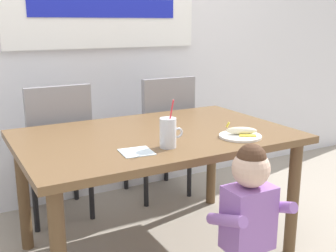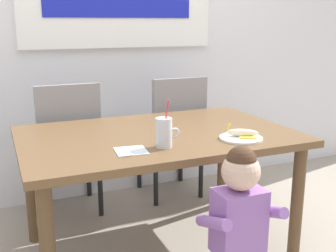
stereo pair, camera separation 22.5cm
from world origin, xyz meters
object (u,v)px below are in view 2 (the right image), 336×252
dining_table (157,148)px  peeled_banana (243,133)px  toddler_standing (239,214)px  snack_plate (241,138)px  milk_cup (164,134)px  dining_chair_left (68,142)px  paper_napkin (131,151)px  dining_chair_right (173,130)px

dining_table → peeled_banana: size_ratio=9.09×
toddler_standing → snack_plate: 0.51m
dining_table → toddler_standing: (0.11, -0.69, -0.12)m
dining_table → peeled_banana: bearing=-37.7°
milk_cup → dining_table: bearing=75.3°
dining_chair_left → milk_cup: size_ratio=3.87×
paper_napkin → dining_table: bearing=48.0°
toddler_standing → milk_cup: bearing=114.1°
milk_cup → snack_plate: (0.43, -0.03, -0.06)m
toddler_standing → peeled_banana: (0.26, 0.40, 0.24)m
toddler_standing → dining_table: bearing=99.4°
snack_plate → dining_chair_right: bearing=87.4°
dining_table → dining_chair_left: 0.81m
dining_chair_right → milk_cup: size_ratio=3.87×
dining_chair_left → dining_chair_right: (0.80, 0.00, 0.00)m
toddler_standing → paper_napkin: bearing=130.9°
peeled_banana → milk_cup: bearing=177.6°
milk_cup → peeled_banana: milk_cup is taller
dining_chair_left → peeled_banana: 1.28m
milk_cup → snack_plate: 0.44m
dining_chair_left → dining_chair_right: same height
milk_cup → peeled_banana: bearing=-2.4°
dining_table → dining_chair_right: 0.82m
dining_chair_right → paper_napkin: (-0.65, -0.97, 0.20)m
dining_chair_right → peeled_banana: 1.02m
dining_chair_right → toddler_standing: 1.42m
dining_chair_left → peeled_banana: dining_chair_left is taller
dining_chair_right → paper_napkin: bearing=56.1°
peeled_banana → dining_table: bearing=142.3°
milk_cup → peeled_banana: 0.45m
dining_chair_right → milk_cup: bearing=63.7°
snack_plate → dining_chair_left: bearing=127.2°
dining_chair_left → toddler_standing: (0.51, -1.39, -0.02)m
dining_table → paper_napkin: bearing=-132.0°
snack_plate → dining_table: bearing=140.4°
peeled_banana → paper_napkin: 0.63m
dining_table → milk_cup: milk_cup is taller
milk_cup → dining_chair_left: bearing=108.4°
snack_plate → peeled_banana: peeled_banana is taller
dining_chair_right → peeled_banana: size_ratio=5.73×
dining_chair_left → toddler_standing: dining_chair_left is taller
toddler_standing → peeled_banana: bearing=56.3°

